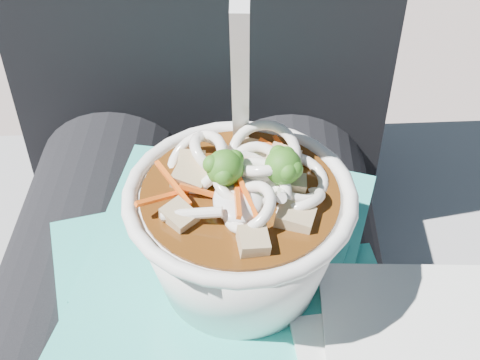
{
  "coord_description": "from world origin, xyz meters",
  "views": [
    {
      "loc": [
        0.05,
        -0.26,
        0.98
      ],
      "look_at": [
        0.04,
        0.02,
        0.72
      ],
      "focal_mm": 50.0,
      "sensor_mm": 36.0,
      "label": 1
    }
  ],
  "objects": [
    {
      "name": "person_body",
      "position": [
        0.0,
        0.09,
        0.56
      ],
      "size": [
        0.34,
        0.94,
        1.01
      ],
      "color": "black",
      "rests_on": "ground"
    },
    {
      "name": "plastic_bag",
      "position": [
        0.03,
        0.01,
        0.63
      ],
      "size": [
        0.26,
        0.3,
        0.02
      ],
      "color": "#2AAFA1",
      "rests_on": "lap"
    },
    {
      "name": "udon_bowl",
      "position": [
        0.04,
        0.03,
        0.68
      ],
      "size": [
        0.17,
        0.17,
        0.2
      ],
      "color": "white",
      "rests_on": "plastic_bag"
    }
  ]
}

